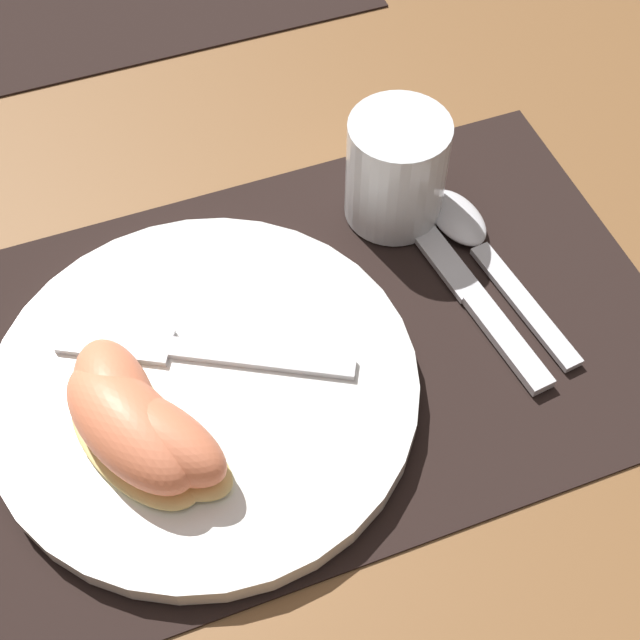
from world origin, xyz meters
name	(u,v)px	position (x,y,z in m)	size (l,w,h in m)	color
ground_plane	(307,345)	(0.00, 0.00, 0.00)	(3.00, 3.00, 0.00)	brown
placemat	(307,344)	(0.00, 0.00, 0.00)	(0.48, 0.31, 0.00)	black
plate	(205,387)	(-0.07, -0.01, 0.01)	(0.27, 0.27, 0.02)	white
juice_glass	(396,175)	(0.10, 0.09, 0.04)	(0.07, 0.07, 0.08)	silver
knife	(461,281)	(0.12, 0.01, 0.01)	(0.04, 0.21, 0.01)	silver
spoon	(474,240)	(0.14, 0.04, 0.01)	(0.04, 0.17, 0.01)	silver
fork	(183,349)	(-0.08, 0.01, 0.02)	(0.18, 0.11, 0.00)	silver
citrus_wedge_0	(117,406)	(-0.13, -0.02, 0.04)	(0.05, 0.10, 0.04)	#F4DB84
citrus_wedge_1	(131,430)	(-0.12, -0.04, 0.04)	(0.09, 0.12, 0.05)	#F4DB84
citrus_wedge_2	(149,436)	(-0.11, -0.05, 0.04)	(0.10, 0.11, 0.04)	#F4DB84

